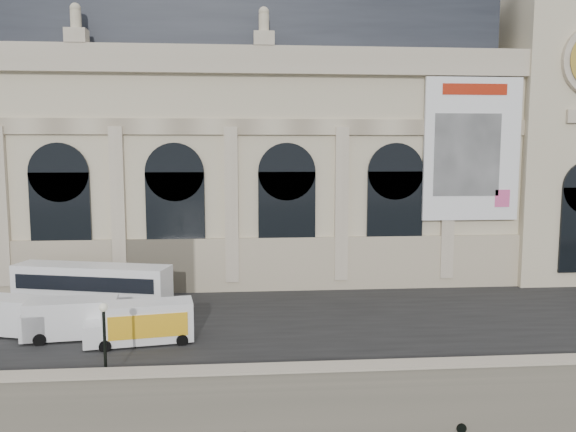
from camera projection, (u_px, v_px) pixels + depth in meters
name	position (u px, v px, depth m)	size (l,w,h in m)	color
quay	(226.00, 289.00, 64.71)	(160.00, 70.00, 6.00)	#7B705E
street	(218.00, 317.00, 43.57)	(160.00, 24.00, 0.06)	#2D2D2D
parapet	(207.00, 380.00, 30.23)	(160.00, 1.40, 1.21)	#7B705E
museum	(165.00, 143.00, 58.19)	(69.00, 18.70, 29.10)	beige
clock_pavilion	(552.00, 107.00, 58.03)	(13.00, 14.72, 36.70)	beige
bus_left	(92.00, 285.00, 45.18)	(13.02, 5.69, 3.76)	white
van_b	(67.00, 319.00, 38.44)	(6.41, 3.07, 2.76)	white
van_c	(7.00, 315.00, 39.42)	(6.42, 3.87, 2.69)	white
box_truck	(142.00, 323.00, 37.54)	(7.29, 3.39, 2.83)	white
lamp_right	(105.00, 345.00, 30.81)	(0.47, 0.47, 4.63)	black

